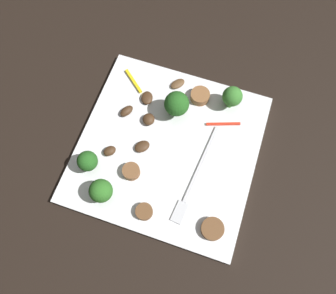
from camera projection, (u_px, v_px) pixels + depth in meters
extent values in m
plane|color=black|center=(168.00, 150.00, 0.57)|extent=(1.40, 1.40, 0.00)
cube|color=white|center=(168.00, 148.00, 0.57)|extent=(0.30, 0.30, 0.01)
cube|color=silver|center=(201.00, 163.00, 0.55)|extent=(0.14, 0.02, 0.00)
cube|color=silver|center=(180.00, 212.00, 0.52)|extent=(0.04, 0.02, 0.00)
cylinder|color=#408630|center=(230.00, 102.00, 0.58)|extent=(0.01, 0.01, 0.02)
sphere|color=#387A2D|center=(232.00, 96.00, 0.56)|extent=(0.03, 0.03, 0.03)
cylinder|color=#296420|center=(176.00, 110.00, 0.57)|extent=(0.01, 0.01, 0.02)
sphere|color=#235B1E|center=(177.00, 104.00, 0.55)|extent=(0.04, 0.04, 0.04)
cylinder|color=#296420|center=(90.00, 165.00, 0.54)|extent=(0.01, 0.01, 0.02)
sphere|color=#235B1E|center=(87.00, 161.00, 0.52)|extent=(0.03, 0.03, 0.03)
cylinder|color=#347525|center=(103.00, 194.00, 0.52)|extent=(0.01, 0.01, 0.02)
sphere|color=#2D6B23|center=(101.00, 191.00, 0.50)|extent=(0.04, 0.04, 0.04)
cylinder|color=brown|center=(131.00, 171.00, 0.54)|extent=(0.04, 0.04, 0.01)
cylinder|color=brown|center=(146.00, 212.00, 0.52)|extent=(0.03, 0.03, 0.01)
cylinder|color=brown|center=(200.00, 96.00, 0.59)|extent=(0.04, 0.04, 0.02)
cylinder|color=brown|center=(212.00, 229.00, 0.51)|extent=(0.05, 0.05, 0.01)
ellipsoid|color=#422B19|center=(149.00, 119.00, 0.57)|extent=(0.03, 0.03, 0.01)
ellipsoid|color=#422B19|center=(147.00, 98.00, 0.59)|extent=(0.03, 0.03, 0.01)
ellipsoid|color=#422B19|center=(142.00, 146.00, 0.56)|extent=(0.03, 0.03, 0.01)
ellipsoid|color=#422B19|center=(110.00, 151.00, 0.55)|extent=(0.03, 0.03, 0.01)
ellipsoid|color=brown|center=(178.00, 84.00, 0.60)|extent=(0.03, 0.03, 0.01)
ellipsoid|color=#422B19|center=(127.00, 111.00, 0.58)|extent=(0.03, 0.03, 0.01)
cube|color=red|center=(223.00, 124.00, 0.57)|extent=(0.02, 0.06, 0.00)
cube|color=yellow|center=(134.00, 81.00, 0.60)|extent=(0.04, 0.05, 0.00)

